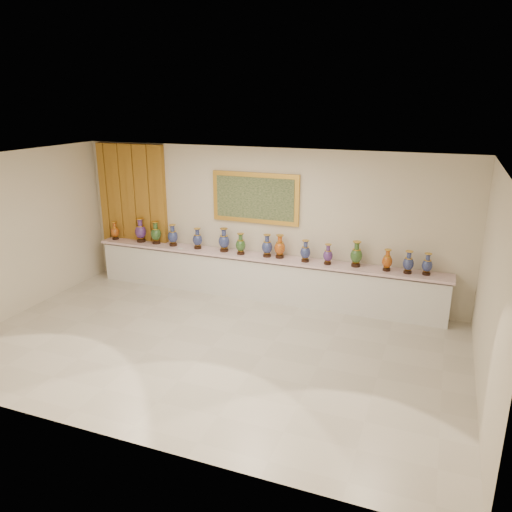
{
  "coord_description": "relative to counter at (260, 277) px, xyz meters",
  "views": [
    {
      "loc": [
        3.3,
        -6.6,
        3.89
      ],
      "look_at": [
        0.12,
        1.7,
        1.07
      ],
      "focal_mm": 35.0,
      "sensor_mm": 36.0,
      "label": 1
    }
  ],
  "objects": [
    {
      "name": "vase_11",
      "position": [
        1.89,
        0.01,
        0.68
      ],
      "size": [
        0.27,
        0.27,
        0.48
      ],
      "rotation": [
        0.0,
        0.0,
        0.22
      ],
      "color": "black",
      "rests_on": "counter"
    },
    {
      "name": "vase_6",
      "position": [
        -0.4,
        -0.06,
        0.66
      ],
      "size": [
        0.26,
        0.26,
        0.43
      ],
      "rotation": [
        0.0,
        0.0,
        0.43
      ],
      "color": "black",
      "rests_on": "counter"
    },
    {
      "name": "label_card",
      "position": [
        -1.73,
        -0.14,
        0.47
      ],
      "size": [
        0.1,
        0.06,
        0.0
      ],
      "primitive_type": "cube",
      "color": "white",
      "rests_on": "counter"
    },
    {
      "name": "vase_3",
      "position": [
        -1.98,
        -0.01,
        0.67
      ],
      "size": [
        0.27,
        0.27,
        0.46
      ],
      "rotation": [
        0.0,
        0.0,
        0.31
      ],
      "color": "black",
      "rests_on": "counter"
    },
    {
      "name": "ground",
      "position": [
        0.0,
        -2.27,
        -0.44
      ],
      "size": [
        8.0,
        8.0,
        0.0
      ],
      "primitive_type": "plane",
      "color": "beige",
      "rests_on": "ground"
    },
    {
      "name": "vase_2",
      "position": [
        -2.4,
        0.01,
        0.68
      ],
      "size": [
        0.26,
        0.26,
        0.48
      ],
      "rotation": [
        0.0,
        0.0,
        -0.19
      ],
      "color": "black",
      "rests_on": "counter"
    },
    {
      "name": "vase_12",
      "position": [
        2.46,
        -0.02,
        0.64
      ],
      "size": [
        0.25,
        0.25,
        0.4
      ],
      "rotation": [
        0.0,
        0.0,
        -0.43
      ],
      "color": "black",
      "rests_on": "counter"
    },
    {
      "name": "vase_14",
      "position": [
        3.14,
        -0.0,
        0.64
      ],
      "size": [
        0.22,
        0.22,
        0.4
      ],
      "rotation": [
        0.0,
        0.0,
        0.26
      ],
      "color": "black",
      "rests_on": "counter"
    },
    {
      "name": "vase_4",
      "position": [
        -1.39,
        -0.0,
        0.66
      ],
      "size": [
        0.25,
        0.25,
        0.43
      ],
      "rotation": [
        0.0,
        0.0,
        -0.32
      ],
      "color": "black",
      "rests_on": "counter"
    },
    {
      "name": "vase_7",
      "position": [
        0.15,
        -0.02,
        0.67
      ],
      "size": [
        0.23,
        0.23,
        0.45
      ],
      "rotation": [
        0.0,
        0.0,
        -0.12
      ],
      "color": "black",
      "rests_on": "counter"
    },
    {
      "name": "vase_8",
      "position": [
        0.4,
        0.0,
        0.67
      ],
      "size": [
        0.27,
        0.27,
        0.46
      ],
      "rotation": [
        0.0,
        0.0,
        -0.31
      ],
      "color": "black",
      "rests_on": "counter"
    },
    {
      "name": "counter",
      "position": [
        0.0,
        0.0,
        0.0
      ],
      "size": [
        7.28,
        0.48,
        0.9
      ],
      "color": "white",
      "rests_on": "ground"
    },
    {
      "name": "vase_13",
      "position": [
        2.83,
        -0.04,
        0.65
      ],
      "size": [
        0.23,
        0.23,
        0.41
      ],
      "rotation": [
        0.0,
        0.0,
        0.26
      ],
      "color": "black",
      "rests_on": "counter"
    },
    {
      "name": "vase_5",
      "position": [
        -0.79,
        0.01,
        0.68
      ],
      "size": [
        0.26,
        0.26,
        0.49
      ],
      "rotation": [
        0.0,
        0.0,
        -0.17
      ],
      "color": "black",
      "rests_on": "counter"
    },
    {
      "name": "vase_1",
      "position": [
        -2.78,
        0.01,
        0.7
      ],
      "size": [
        0.26,
        0.26,
        0.52
      ],
      "rotation": [
        0.0,
        0.0,
        -0.09
      ],
      "color": "black",
      "rests_on": "counter"
    },
    {
      "name": "vase_9",
      "position": [
        0.93,
        -0.05,
        0.65
      ],
      "size": [
        0.24,
        0.24,
        0.42
      ],
      "rotation": [
        0.0,
        0.0,
        -0.25
      ],
      "color": "black",
      "rests_on": "counter"
    },
    {
      "name": "vase_0",
      "position": [
        -3.43,
        -0.03,
        0.64
      ],
      "size": [
        0.22,
        0.22,
        0.4
      ],
      "rotation": [
        0.0,
        0.0,
        -0.24
      ],
      "color": "black",
      "rests_on": "counter"
    },
    {
      "name": "vase_10",
      "position": [
        1.37,
        -0.05,
        0.64
      ],
      "size": [
        0.23,
        0.23,
        0.39
      ],
      "rotation": [
        0.0,
        0.0,
        -0.3
      ],
      "color": "black",
      "rests_on": "counter"
    },
    {
      "name": "room",
      "position": [
        -2.57,
        0.17,
        1.15
      ],
      "size": [
        8.0,
        8.0,
        8.0
      ],
      "color": "beige",
      "rests_on": "ground"
    }
  ]
}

